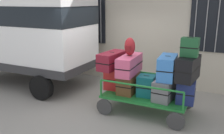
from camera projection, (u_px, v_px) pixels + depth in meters
ground_plane at (111, 104)px, 6.76m from camera, size 40.00×40.00×0.00m
building_wall at (141, 7)px, 8.03m from camera, size 12.00×0.37×5.00m
van at (23, 30)px, 8.02m from camera, size 4.51×2.00×2.89m
luggage_cart at (146, 98)px, 6.17m from camera, size 2.11×1.25×0.45m
cart_railing at (147, 82)px, 6.06m from camera, size 2.00×1.11×0.42m
suitcase_left_bottom at (112, 79)px, 6.49m from camera, size 0.40×0.36×0.57m
suitcase_left_middle at (112, 60)px, 6.34m from camera, size 0.47×0.94×0.42m
suitcase_midleft_bottom at (128, 83)px, 6.25m from camera, size 0.40×0.67×0.48m
suitcase_midleft_middle at (129, 65)px, 6.18m from camera, size 0.42×1.05×0.46m
suitcase_center_bottom at (146, 86)px, 6.05m from camera, size 0.44×0.46×0.51m
suitcase_midright_bottom at (166, 88)px, 5.90m from camera, size 0.48×0.91×0.48m
suitcase_midright_middle at (167, 67)px, 5.79m from camera, size 0.45×0.86×0.54m
suitcase_right_bottom at (186, 91)px, 5.67m from camera, size 0.43×0.54×0.51m
suitcase_right_middle at (188, 68)px, 5.58m from camera, size 0.45×0.86×0.54m
suitcase_right_top at (190, 47)px, 5.44m from camera, size 0.38×0.28×0.42m
backpack at (130, 47)px, 6.07m from camera, size 0.27×0.22×0.44m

